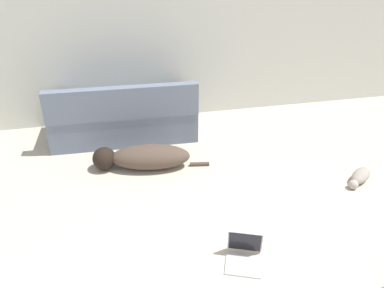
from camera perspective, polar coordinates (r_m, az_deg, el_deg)
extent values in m
cube|color=beige|center=(5.64, -0.87, 16.93)|extent=(7.21, 0.06, 2.59)
cube|color=slate|center=(5.30, -10.24, 3.42)|extent=(1.94, 0.91, 0.41)
cube|color=slate|center=(4.80, -10.48, 6.14)|extent=(1.92, 0.19, 0.42)
cube|color=slate|center=(5.35, -1.05, 4.90)|extent=(0.22, 0.87, 0.55)
cube|color=slate|center=(5.34, -19.53, 3.21)|extent=(0.22, 0.87, 0.55)
ellipsoid|color=#4C3D33|center=(4.48, -6.33, -1.96)|extent=(0.99, 0.54, 0.28)
sphere|color=black|center=(4.55, -13.21, -2.17)|extent=(0.32, 0.32, 0.28)
cylinder|color=#4C3D33|center=(4.55, 1.16, -3.05)|extent=(0.24, 0.08, 0.05)
ellipsoid|color=gray|center=(4.66, 24.33, -4.38)|extent=(0.40, 0.36, 0.13)
sphere|color=#A89E93|center=(4.48, 23.38, -5.69)|extent=(0.15, 0.15, 0.11)
cylinder|color=gray|center=(4.89, 25.12, -3.76)|extent=(0.09, 0.08, 0.02)
cube|color=#B7B7BC|center=(3.30, 7.81, -17.84)|extent=(0.36, 0.34, 0.02)
cube|color=#B7B7BC|center=(3.32, 8.07, -14.46)|extent=(0.30, 0.18, 0.24)
cube|color=black|center=(3.31, 8.07, -14.58)|extent=(0.27, 0.16, 0.22)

